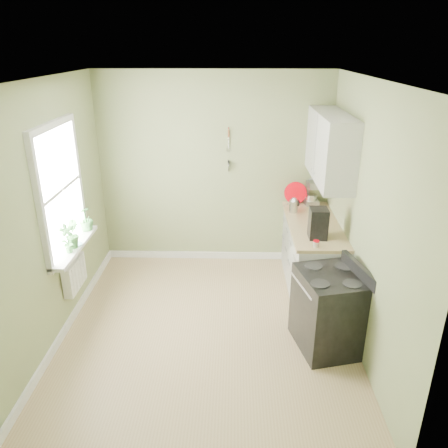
{
  "coord_description": "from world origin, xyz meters",
  "views": [
    {
      "loc": [
        0.29,
        -4.1,
        2.99
      ],
      "look_at": [
        0.17,
        0.55,
        1.07
      ],
      "focal_mm": 35.0,
      "sensor_mm": 36.0,
      "label": 1
    }
  ],
  "objects_px": {
    "stove": "(329,310)",
    "stand_mixer": "(311,193)",
    "kettle": "(294,205)",
    "coffee_maker": "(318,224)"
  },
  "relations": [
    {
      "from": "kettle",
      "to": "stove",
      "type": "bearing_deg",
      "value": -82.87
    },
    {
      "from": "stove",
      "to": "stand_mixer",
      "type": "distance_m",
      "value": 2.07
    },
    {
      "from": "stand_mixer",
      "to": "stove",
      "type": "bearing_deg",
      "value": -92.39
    },
    {
      "from": "kettle",
      "to": "coffee_maker",
      "type": "relative_size",
      "value": 0.57
    },
    {
      "from": "kettle",
      "to": "coffee_maker",
      "type": "height_order",
      "value": "coffee_maker"
    },
    {
      "from": "stove",
      "to": "stand_mixer",
      "type": "bearing_deg",
      "value": 87.61
    },
    {
      "from": "stove",
      "to": "kettle",
      "type": "bearing_deg",
      "value": 97.13
    },
    {
      "from": "stand_mixer",
      "to": "kettle",
      "type": "height_order",
      "value": "stand_mixer"
    },
    {
      "from": "kettle",
      "to": "coffee_maker",
      "type": "bearing_deg",
      "value": -78.19
    },
    {
      "from": "stove",
      "to": "kettle",
      "type": "distance_m",
      "value": 1.72
    }
  ]
}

